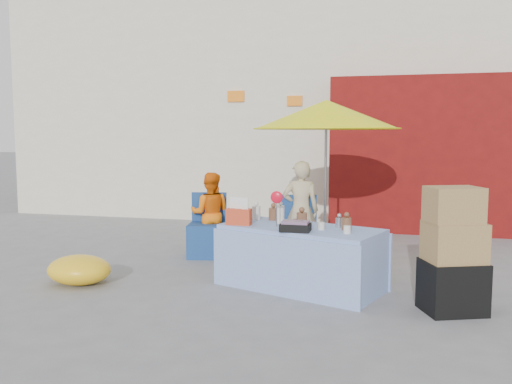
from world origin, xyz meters
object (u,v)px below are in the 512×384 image
(chair_right, at_px, (299,242))
(vendor_orange, at_px, (210,214))
(vendor_beige, at_px, (301,210))
(umbrella, at_px, (326,115))
(chair_left, at_px, (207,238))
(box_stack, at_px, (453,255))
(market_table, at_px, (300,257))

(chair_right, bearing_deg, vendor_orange, 163.62)
(vendor_beige, height_order, umbrella, umbrella)
(chair_left, xyz_separation_m, vendor_orange, (0.00, 0.13, 0.31))
(chair_right, height_order, umbrella, umbrella)
(vendor_orange, bearing_deg, box_stack, 138.66)
(market_table, bearing_deg, vendor_orange, 157.84)
(chair_right, bearing_deg, market_table, -89.95)
(umbrella, bearing_deg, vendor_beige, -153.43)
(market_table, height_order, vendor_beige, vendor_beige)
(market_table, distance_m, vendor_beige, 1.38)
(chair_right, height_order, vendor_beige, vendor_beige)
(chair_left, bearing_deg, chair_right, -10.23)
(vendor_beige, relative_size, box_stack, 1.12)
(vendor_beige, bearing_deg, umbrella, -163.66)
(chair_right, xyz_separation_m, box_stack, (1.72, -1.65, 0.28))
(vendor_beige, bearing_deg, chair_right, 78.58)
(vendor_orange, bearing_deg, chair_left, 78.58)
(vendor_orange, relative_size, box_stack, 0.97)
(chair_right, distance_m, box_stack, 2.40)
(market_table, height_order, umbrella, umbrella)
(chair_left, relative_size, box_stack, 0.73)
(box_stack, bearing_deg, umbrella, 126.09)
(market_table, xyz_separation_m, vendor_orange, (-1.46, 1.33, 0.22))
(chair_right, height_order, vendor_orange, vendor_orange)
(vendor_beige, relative_size, umbrella, 0.62)
(market_table, distance_m, umbrella, 2.15)
(chair_left, bearing_deg, vendor_beige, -4.10)
(market_table, relative_size, vendor_orange, 1.68)
(chair_right, distance_m, vendor_beige, 0.42)
(market_table, bearing_deg, umbrella, 106.79)
(chair_right, distance_m, umbrella, 1.69)
(chair_right, bearing_deg, umbrella, 32.98)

